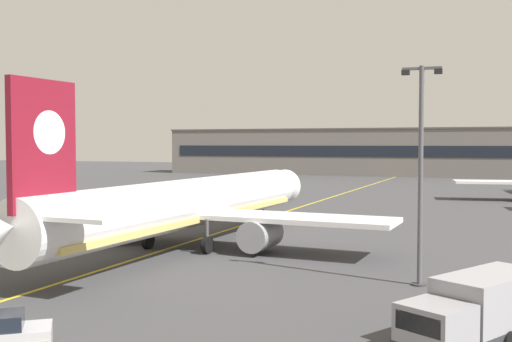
{
  "coord_description": "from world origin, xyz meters",
  "views": [
    {
      "loc": [
        21.69,
        -33.21,
        8.18
      ],
      "look_at": [
        6.84,
        7.46,
        6.2
      ],
      "focal_mm": 42.66,
      "sensor_mm": 36.0,
      "label": 1
    }
  ],
  "objects_px": {
    "service_car_second": "(69,205)",
    "safety_cone_by_nose_gear": "(281,220)",
    "safety_cone_by_port_wing": "(25,227)",
    "airliner_foreground": "(189,205)",
    "service_truck_catering_grey": "(478,312)",
    "apron_lamp_post": "(421,171)"
  },
  "relations": [
    {
      "from": "service_truck_catering_grey",
      "to": "safety_cone_by_nose_gear",
      "type": "height_order",
      "value": "service_truck_catering_grey"
    },
    {
      "from": "safety_cone_by_port_wing",
      "to": "service_truck_catering_grey",
      "type": "bearing_deg",
      "value": -27.19
    },
    {
      "from": "service_car_second",
      "to": "safety_cone_by_port_wing",
      "type": "xyz_separation_m",
      "value": [
        5.89,
        -14.31,
        -0.51
      ]
    },
    {
      "from": "apron_lamp_post",
      "to": "safety_cone_by_nose_gear",
      "type": "relative_size",
      "value": 22.85
    },
    {
      "from": "airliner_foreground",
      "to": "safety_cone_by_nose_gear",
      "type": "bearing_deg",
      "value": 82.65
    },
    {
      "from": "service_car_second",
      "to": "safety_cone_by_port_wing",
      "type": "relative_size",
      "value": 8.3
    },
    {
      "from": "service_car_second",
      "to": "apron_lamp_post",
      "type": "bearing_deg",
      "value": -29.82
    },
    {
      "from": "service_truck_catering_grey",
      "to": "safety_cone_by_nose_gear",
      "type": "bearing_deg",
      "value": 119.14
    },
    {
      "from": "airliner_foreground",
      "to": "safety_cone_by_port_wing",
      "type": "distance_m",
      "value": 19.35
    },
    {
      "from": "airliner_foreground",
      "to": "safety_cone_by_port_wing",
      "type": "height_order",
      "value": "airliner_foreground"
    },
    {
      "from": "service_car_second",
      "to": "safety_cone_by_nose_gear",
      "type": "distance_m",
      "value": 26.91
    },
    {
      "from": "airliner_foreground",
      "to": "safety_cone_by_port_wing",
      "type": "xyz_separation_m",
      "value": [
        -18.81,
        3.31,
        -3.11
      ]
    },
    {
      "from": "service_car_second",
      "to": "safety_cone_by_nose_gear",
      "type": "xyz_separation_m",
      "value": [
        26.89,
        -0.66,
        -0.51
      ]
    },
    {
      "from": "service_truck_catering_grey",
      "to": "safety_cone_by_nose_gear",
      "type": "distance_m",
      "value": 39.24
    },
    {
      "from": "safety_cone_by_nose_gear",
      "to": "safety_cone_by_port_wing",
      "type": "xyz_separation_m",
      "value": [
        -21.0,
        -13.65,
        0.0
      ]
    },
    {
      "from": "apron_lamp_post",
      "to": "service_truck_catering_grey",
      "type": "distance_m",
      "value": 11.99
    },
    {
      "from": "service_truck_catering_grey",
      "to": "safety_cone_by_nose_gear",
      "type": "relative_size",
      "value": 14.11
    },
    {
      "from": "service_car_second",
      "to": "safety_cone_by_nose_gear",
      "type": "relative_size",
      "value": 8.3
    },
    {
      "from": "airliner_foreground",
      "to": "service_truck_catering_grey",
      "type": "height_order",
      "value": "airliner_foreground"
    },
    {
      "from": "airliner_foreground",
      "to": "service_car_second",
      "type": "distance_m",
      "value": 30.46
    },
    {
      "from": "apron_lamp_post",
      "to": "service_car_second",
      "type": "height_order",
      "value": "apron_lamp_post"
    },
    {
      "from": "service_car_second",
      "to": "safety_cone_by_port_wing",
      "type": "distance_m",
      "value": 15.49
    }
  ]
}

